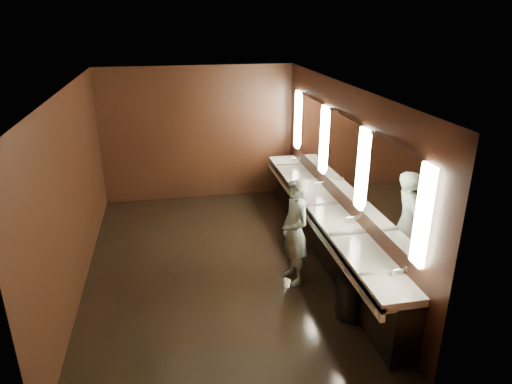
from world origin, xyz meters
TOP-DOWN VIEW (x-y plane):
  - floor at (0.00, 0.00)m, footprint 6.00×6.00m
  - ceiling at (0.00, 0.00)m, footprint 4.00×6.00m
  - wall_back at (0.00, 3.00)m, footprint 4.00×0.02m
  - wall_front at (0.00, -3.00)m, footprint 4.00×0.02m
  - wall_left at (-2.00, 0.00)m, footprint 0.02×6.00m
  - wall_right at (2.00, 0.00)m, footprint 0.02×6.00m
  - sink_counter at (1.79, 0.00)m, footprint 0.55×5.40m
  - mirror_band at (1.98, -0.00)m, footprint 0.06×5.03m
  - person at (1.08, -0.66)m, footprint 0.47×0.64m
  - trash_bin at (1.58, -1.66)m, footprint 0.48×0.48m

SIDE VIEW (x-z plane):
  - floor at x=0.00m, z-range 0.00..0.00m
  - trash_bin at x=1.58m, z-range 0.00..0.59m
  - sink_counter at x=1.79m, z-range -0.01..1.00m
  - person at x=1.08m, z-range 0.00..1.60m
  - wall_back at x=0.00m, z-range 0.00..2.80m
  - wall_front at x=0.00m, z-range 0.00..2.80m
  - wall_left at x=-2.00m, z-range 0.00..2.80m
  - wall_right at x=2.00m, z-range 0.00..2.80m
  - mirror_band at x=1.98m, z-range 1.17..2.32m
  - ceiling at x=0.00m, z-range 2.79..2.81m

